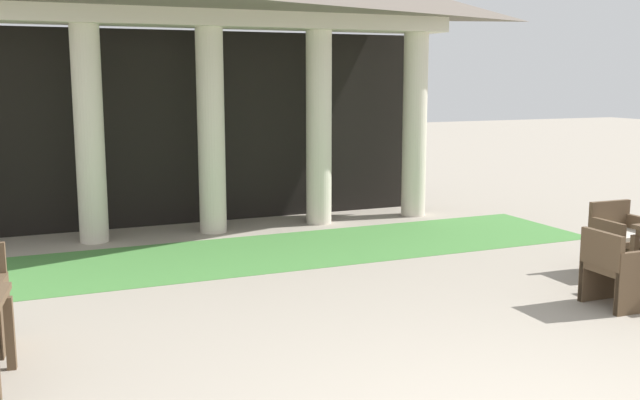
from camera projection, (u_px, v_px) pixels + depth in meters
background_pavilion at (206, 8)px, 10.91m from camera, size 8.22×2.56×4.39m
lawn_strip at (245, 254)px, 9.90m from camera, size 10.02×2.13×0.01m
patio_chair_mid_left_north at (622, 239)px, 8.93m from camera, size 0.62×0.59×0.85m
patio_chair_mid_left_west at (617, 269)px, 7.61m from camera, size 0.57×0.60×0.80m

